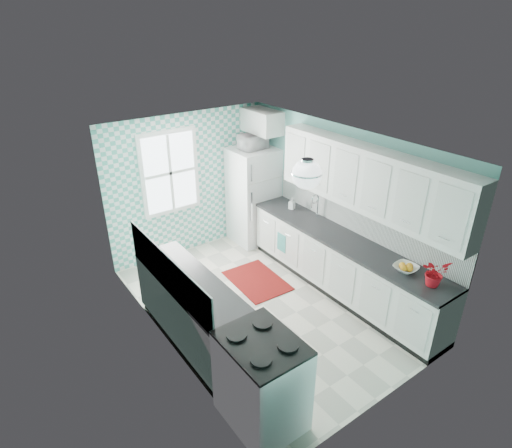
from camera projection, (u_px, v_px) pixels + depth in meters
floor at (263, 305)px, 6.46m from camera, size 3.00×4.40×0.02m
ceiling at (264, 142)px, 5.33m from camera, size 3.00×4.40×0.02m
wall_back at (188, 184)px, 7.49m from camera, size 3.00×0.02×2.50m
wall_front at (395, 314)px, 4.29m from camera, size 3.00×0.02×2.50m
wall_left at (162, 266)px, 5.10m from camera, size 0.02×4.40×2.50m
wall_right at (341, 205)px, 6.68m from camera, size 0.02×4.40×2.50m
accent_wall at (189, 185)px, 7.48m from camera, size 3.00×0.01×2.50m
window at (170, 173)px, 7.14m from camera, size 1.04×0.05×1.44m
backsplash_right at (359, 218)px, 6.40m from camera, size 0.02×3.60×0.51m
backsplash_left at (167, 272)px, 5.08m from camera, size 0.02×2.15×0.51m
upper_cabinets_right at (368, 180)px, 5.86m from camera, size 0.33×3.20×0.90m
upper_cabinet_fridge at (261, 121)px, 7.45m from camera, size 0.40×0.74×0.40m
ceiling_light at (307, 174)px, 4.83m from camera, size 0.34×0.34×0.35m
base_cabinets_right at (341, 266)px, 6.59m from camera, size 0.60×3.60×0.90m
countertop_right at (343, 240)px, 6.37m from camera, size 0.63×3.60×0.04m
base_cabinets_left at (193, 313)px, 5.57m from camera, size 0.60×2.15×0.90m
countertop_left at (191, 283)px, 5.36m from camera, size 0.63×2.15×0.04m
fridge at (253, 196)px, 7.94m from camera, size 0.78×0.77×1.79m
stove at (262, 380)px, 4.43m from camera, size 0.70×0.87×1.05m
sink at (308, 220)px, 6.95m from camera, size 0.54×0.46×0.53m
rug at (257, 281)px, 7.01m from camera, size 0.80×1.10×0.02m
dish_towel at (281, 243)px, 7.19m from camera, size 0.07×0.21×0.32m
fruit_bowl at (406, 268)px, 5.56m from camera, size 0.33×0.33×0.08m
potted_plant at (435, 273)px, 5.21m from camera, size 0.36×0.33×0.35m
soap_bottle at (292, 203)px, 7.27m from camera, size 0.12×0.12×0.20m
microwave at (253, 141)px, 7.48m from camera, size 0.49×0.35×0.27m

